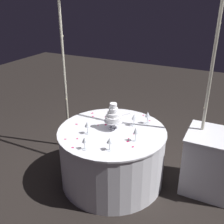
{
  "coord_description": "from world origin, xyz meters",
  "views": [
    {
      "loc": [
        1.26,
        -2.53,
        2.24
      ],
      "look_at": [
        0.0,
        0.0,
        0.96
      ],
      "focal_mm": 42.83,
      "sensor_mm": 36.0,
      "label": 1
    }
  ],
  "objects_px": {
    "wine_glass_1": "(134,117)",
    "wine_glass_0": "(148,115)",
    "decorative_arch": "(128,63)",
    "wine_glass_3": "(87,125)",
    "wine_glass_2": "(136,131)",
    "wine_glass_5": "(85,141)",
    "main_table": "(112,156)",
    "side_table": "(209,162)",
    "cake_knife": "(119,116)",
    "wine_glass_4": "(110,141)",
    "tiered_cake": "(113,116)"
  },
  "relations": [
    {
      "from": "wine_glass_1",
      "to": "wine_glass_0",
      "type": "bearing_deg",
      "value": 46.35
    },
    {
      "from": "decorative_arch",
      "to": "wine_glass_3",
      "type": "bearing_deg",
      "value": -108.76
    },
    {
      "from": "wine_glass_1",
      "to": "wine_glass_2",
      "type": "xyz_separation_m",
      "value": [
        0.16,
        -0.34,
        0.01
      ]
    },
    {
      "from": "wine_glass_0",
      "to": "wine_glass_5",
      "type": "bearing_deg",
      "value": -114.14
    },
    {
      "from": "main_table",
      "to": "wine_glass_1",
      "type": "distance_m",
      "value": 0.56
    },
    {
      "from": "wine_glass_0",
      "to": "side_table",
      "type": "bearing_deg",
      "value": 0.82
    },
    {
      "from": "wine_glass_1",
      "to": "cake_knife",
      "type": "bearing_deg",
      "value": 148.71
    },
    {
      "from": "decorative_arch",
      "to": "cake_knife",
      "type": "bearing_deg",
      "value": -148.53
    },
    {
      "from": "wine_glass_2",
      "to": "wine_glass_4",
      "type": "relative_size",
      "value": 1.16
    },
    {
      "from": "wine_glass_2",
      "to": "tiered_cake",
      "type": "bearing_deg",
      "value": 155.71
    },
    {
      "from": "main_table",
      "to": "side_table",
      "type": "distance_m",
      "value": 1.18
    },
    {
      "from": "wine_glass_3",
      "to": "wine_glass_4",
      "type": "bearing_deg",
      "value": -27.54
    },
    {
      "from": "wine_glass_2",
      "to": "wine_glass_3",
      "type": "bearing_deg",
      "value": -171.18
    },
    {
      "from": "wine_glass_2",
      "to": "cake_knife",
      "type": "bearing_deg",
      "value": 130.46
    },
    {
      "from": "side_table",
      "to": "wine_glass_2",
      "type": "bearing_deg",
      "value": -147.9
    },
    {
      "from": "side_table",
      "to": "wine_glass_5",
      "type": "relative_size",
      "value": 5.25
    },
    {
      "from": "tiered_cake",
      "to": "wine_glass_5",
      "type": "relative_size",
      "value": 2.31
    },
    {
      "from": "side_table",
      "to": "wine_glass_1",
      "type": "xyz_separation_m",
      "value": [
        -0.93,
        -0.15,
        0.46
      ]
    },
    {
      "from": "side_table",
      "to": "wine_glass_5",
      "type": "bearing_deg",
      "value": -143.6
    },
    {
      "from": "wine_glass_3",
      "to": "wine_glass_4",
      "type": "xyz_separation_m",
      "value": [
        0.39,
        -0.2,
        -0.01
      ]
    },
    {
      "from": "wine_glass_0",
      "to": "main_table",
      "type": "bearing_deg",
      "value": -131.12
    },
    {
      "from": "wine_glass_4",
      "to": "wine_glass_3",
      "type": "bearing_deg",
      "value": 152.46
    },
    {
      "from": "decorative_arch",
      "to": "wine_glass_4",
      "type": "distance_m",
      "value": 1.06
    },
    {
      "from": "decorative_arch",
      "to": "tiered_cake",
      "type": "bearing_deg",
      "value": -90.76
    },
    {
      "from": "wine_glass_0",
      "to": "wine_glass_4",
      "type": "distance_m",
      "value": 0.78
    },
    {
      "from": "wine_glass_2",
      "to": "wine_glass_5",
      "type": "relative_size",
      "value": 1.18
    },
    {
      "from": "wine_glass_4",
      "to": "cake_knife",
      "type": "xyz_separation_m",
      "value": [
        -0.26,
        0.8,
        -0.11
      ]
    },
    {
      "from": "side_table",
      "to": "cake_knife",
      "type": "distance_m",
      "value": 1.25
    },
    {
      "from": "wine_glass_3",
      "to": "wine_glass_5",
      "type": "bearing_deg",
      "value": -64.04
    },
    {
      "from": "side_table",
      "to": "wine_glass_3",
      "type": "xyz_separation_m",
      "value": [
        -1.34,
        -0.57,
        0.46
      ]
    },
    {
      "from": "main_table",
      "to": "wine_glass_4",
      "type": "distance_m",
      "value": 0.64
    },
    {
      "from": "wine_glass_1",
      "to": "cake_knife",
      "type": "xyz_separation_m",
      "value": [
        -0.27,
        0.17,
        -0.11
      ]
    },
    {
      "from": "wine_glass_5",
      "to": "wine_glass_1",
      "type": "bearing_deg",
      "value": 70.44
    },
    {
      "from": "wine_glass_2",
      "to": "wine_glass_5",
      "type": "xyz_separation_m",
      "value": [
        -0.42,
        -0.39,
        -0.02
      ]
    },
    {
      "from": "main_table",
      "to": "wine_glass_3",
      "type": "relative_size",
      "value": 8.5
    },
    {
      "from": "side_table",
      "to": "wine_glass_0",
      "type": "distance_m",
      "value": 0.93
    },
    {
      "from": "wine_glass_2",
      "to": "side_table",
      "type": "bearing_deg",
      "value": 32.1
    },
    {
      "from": "decorative_arch",
      "to": "wine_glass_0",
      "type": "bearing_deg",
      "value": -14.56
    },
    {
      "from": "decorative_arch",
      "to": "wine_glass_3",
      "type": "distance_m",
      "value": 0.91
    },
    {
      "from": "wine_glass_4",
      "to": "wine_glass_5",
      "type": "distance_m",
      "value": 0.26
    },
    {
      "from": "main_table",
      "to": "wine_glass_3",
      "type": "distance_m",
      "value": 0.56
    },
    {
      "from": "side_table",
      "to": "wine_glass_5",
      "type": "height_order",
      "value": "wine_glass_5"
    },
    {
      "from": "wine_glass_1",
      "to": "wine_glass_3",
      "type": "height_order",
      "value": "wine_glass_1"
    },
    {
      "from": "wine_glass_1",
      "to": "wine_glass_4",
      "type": "xyz_separation_m",
      "value": [
        -0.02,
        -0.63,
        -0.01
      ]
    },
    {
      "from": "wine_glass_1",
      "to": "tiered_cake",
      "type": "bearing_deg",
      "value": -137.35
    },
    {
      "from": "side_table",
      "to": "cake_knife",
      "type": "height_order",
      "value": "side_table"
    },
    {
      "from": "main_table",
      "to": "wine_glass_2",
      "type": "relative_size",
      "value": 7.73
    },
    {
      "from": "decorative_arch",
      "to": "wine_glass_4",
      "type": "relative_size",
      "value": 15.27
    },
    {
      "from": "main_table",
      "to": "wine_glass_5",
      "type": "xyz_separation_m",
      "value": [
        -0.07,
        -0.5,
        0.46
      ]
    },
    {
      "from": "wine_glass_0",
      "to": "wine_glass_2",
      "type": "distance_m",
      "value": 0.47
    }
  ]
}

